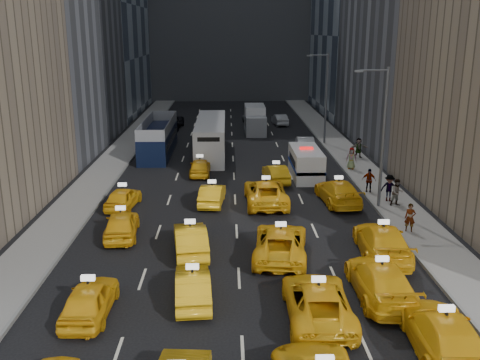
% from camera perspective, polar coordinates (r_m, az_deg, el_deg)
% --- Properties ---
extents(ground, '(160.00, 160.00, 0.00)m').
position_cam_1_polar(ground, '(23.57, 0.00, -12.54)').
color(ground, black).
rests_on(ground, ground).
extents(sidewalk_west, '(3.00, 90.00, 0.15)m').
position_cam_1_polar(sidewalk_west, '(48.13, -13.34, 1.98)').
color(sidewalk_west, gray).
rests_on(sidewalk_west, ground).
extents(sidewalk_east, '(3.00, 90.00, 0.15)m').
position_cam_1_polar(sidewalk_east, '(48.35, 11.82, 2.13)').
color(sidewalk_east, gray).
rests_on(sidewalk_east, ground).
extents(curb_west, '(0.15, 90.00, 0.18)m').
position_cam_1_polar(curb_west, '(47.85, -11.64, 2.02)').
color(curb_west, slate).
rests_on(curb_west, ground).
extents(curb_east, '(0.15, 90.00, 0.18)m').
position_cam_1_polar(curb_east, '(48.03, 10.13, 2.15)').
color(curb_east, slate).
rests_on(curb_east, ground).
extents(streetlight_near, '(2.15, 0.22, 9.00)m').
position_cam_1_polar(streetlight_near, '(34.72, 14.89, 4.84)').
color(streetlight_near, '#595B60').
rests_on(streetlight_near, ground).
extents(streetlight_far, '(2.15, 0.22, 9.00)m').
position_cam_1_polar(streetlight_far, '(54.00, 9.07, 8.89)').
color(streetlight_far, '#595B60').
rests_on(streetlight_far, ground).
extents(taxi_3, '(2.54, 5.60, 1.59)m').
position_cam_1_polar(taxi_3, '(20.93, 20.89, -15.11)').
color(taxi_3, yellow).
rests_on(taxi_3, ground).
extents(taxi_4, '(1.78, 4.28, 1.45)m').
position_cam_1_polar(taxi_4, '(22.81, -15.73, -12.15)').
color(taxi_4, yellow).
rests_on(taxi_4, ground).
extents(taxi_5, '(1.80, 4.28, 1.37)m').
position_cam_1_polar(taxi_5, '(23.17, -5.05, -11.21)').
color(taxi_5, yellow).
rests_on(taxi_5, ground).
extents(taxi_6, '(2.57, 5.46, 1.51)m').
position_cam_1_polar(taxi_6, '(21.99, 8.28, -12.70)').
color(taxi_6, yellow).
rests_on(taxi_6, ground).
extents(taxi_7, '(2.24, 5.49, 1.59)m').
position_cam_1_polar(taxi_7, '(24.08, 14.76, -10.33)').
color(taxi_7, yellow).
rests_on(taxi_7, ground).
extents(taxi_8, '(2.13, 4.50, 1.49)m').
position_cam_1_polar(taxi_8, '(30.50, -12.53, -4.64)').
color(taxi_8, yellow).
rests_on(taxi_8, ground).
extents(taxi_9, '(2.18, 4.76, 1.51)m').
position_cam_1_polar(taxi_9, '(27.81, -5.30, -6.32)').
color(taxi_9, yellow).
rests_on(taxi_9, ground).
extents(taxi_10, '(3.26, 5.87, 1.55)m').
position_cam_1_polar(taxi_10, '(27.31, 4.34, -6.67)').
color(taxi_10, yellow).
rests_on(taxi_10, ground).
extents(taxi_11, '(2.74, 5.86, 1.65)m').
position_cam_1_polar(taxi_11, '(28.19, 14.93, -6.34)').
color(taxi_11, yellow).
rests_on(taxi_11, ground).
extents(taxi_12, '(2.11, 4.16, 1.36)m').
position_cam_1_polar(taxi_12, '(35.41, -12.36, -1.87)').
color(taxi_12, yellow).
rests_on(taxi_12, ground).
extents(taxi_13, '(1.82, 4.23, 1.36)m').
position_cam_1_polar(taxi_13, '(35.34, -2.99, -1.56)').
color(taxi_13, yellow).
rests_on(taxi_13, ground).
extents(taxi_14, '(2.77, 5.82, 1.60)m').
position_cam_1_polar(taxi_14, '(35.37, 2.78, -1.33)').
color(taxi_14, yellow).
rests_on(taxi_14, ground).
extents(taxi_15, '(2.63, 5.54, 1.56)m').
position_cam_1_polar(taxi_15, '(36.11, 10.42, -1.25)').
color(taxi_15, yellow).
rests_on(taxi_15, ground).
extents(taxi_16, '(1.61, 3.99, 1.36)m').
position_cam_1_polar(taxi_16, '(42.51, -4.29, 1.40)').
color(taxi_16, yellow).
rests_on(taxi_16, ground).
extents(taxi_17, '(1.92, 4.19, 1.33)m').
position_cam_1_polar(taxi_17, '(40.56, 3.86, 0.69)').
color(taxi_17, yellow).
rests_on(taxi_17, ground).
extents(nypd_van, '(2.76, 5.81, 2.41)m').
position_cam_1_polar(nypd_van, '(42.07, 7.04, 1.75)').
color(nypd_van, silver).
rests_on(nypd_van, ground).
extents(double_decker, '(2.71, 10.93, 3.16)m').
position_cam_1_polar(double_decker, '(50.34, -8.70, 4.55)').
color(double_decker, black).
rests_on(double_decker, ground).
extents(city_bus, '(2.58, 12.41, 3.20)m').
position_cam_1_polar(city_bus, '(49.57, -3.13, 4.57)').
color(city_bus, silver).
rests_on(city_bus, ground).
extents(box_truck, '(2.42, 6.52, 2.95)m').
position_cam_1_polar(box_truck, '(60.31, 1.62, 6.45)').
color(box_truck, silver).
rests_on(box_truck, ground).
extents(misc_car_0, '(1.82, 4.54, 1.47)m').
position_cam_1_polar(misc_car_0, '(51.08, 6.94, 3.83)').
color(misc_car_0, '#AFB1B7').
rests_on(misc_car_0, ground).
extents(misc_car_1, '(3.26, 6.24, 1.68)m').
position_cam_1_polar(misc_car_1, '(63.50, -7.53, 6.23)').
color(misc_car_1, black).
rests_on(misc_car_1, ground).
extents(misc_car_2, '(2.69, 5.22, 1.45)m').
position_cam_1_polar(misc_car_2, '(66.18, 1.33, 6.65)').
color(misc_car_2, slate).
rests_on(misc_car_2, ground).
extents(misc_car_3, '(2.00, 4.59, 1.54)m').
position_cam_1_polar(misc_car_3, '(63.84, -2.73, 6.34)').
color(misc_car_3, black).
rests_on(misc_car_3, ground).
extents(misc_car_4, '(1.84, 4.15, 1.33)m').
position_cam_1_polar(misc_car_4, '(65.46, 4.26, 6.45)').
color(misc_car_4, '#979A9E').
rests_on(misc_car_4, ground).
extents(pedestrian_0, '(0.68, 0.55, 1.62)m').
position_cam_1_polar(pedestrian_0, '(31.66, 17.69, -3.85)').
color(pedestrian_0, gray).
rests_on(pedestrian_0, sidewalk_east).
extents(pedestrian_1, '(0.93, 0.62, 1.77)m').
position_cam_1_polar(pedestrian_1, '(35.98, 16.43, -1.28)').
color(pedestrian_1, gray).
rests_on(pedestrian_1, sidewalk_east).
extents(pedestrian_2, '(1.23, 0.69, 1.79)m').
position_cam_1_polar(pedestrian_2, '(36.82, 15.63, -0.82)').
color(pedestrian_2, gray).
rests_on(pedestrian_2, sidewalk_east).
extents(pedestrian_3, '(1.05, 0.67, 1.66)m').
position_cam_1_polar(pedestrian_3, '(38.60, 13.58, -0.02)').
color(pedestrian_3, gray).
rests_on(pedestrian_3, sidewalk_east).
extents(pedestrian_4, '(0.95, 0.67, 1.76)m').
position_cam_1_polar(pedestrian_4, '(44.65, 11.79, 2.27)').
color(pedestrian_4, gray).
rests_on(pedestrian_4, sidewalk_east).
extents(pedestrian_5, '(1.69, 0.67, 1.77)m').
position_cam_1_polar(pedestrian_5, '(48.75, 12.54, 3.36)').
color(pedestrian_5, gray).
rests_on(pedestrian_5, sidewalk_east).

